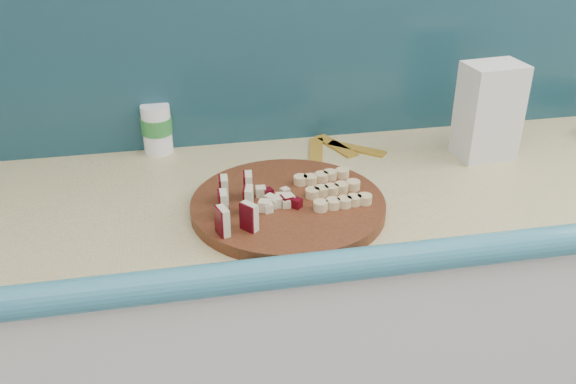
# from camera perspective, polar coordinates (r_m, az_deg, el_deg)

# --- Properties ---
(kitchen_counter) EXTENTS (2.20, 0.63, 0.91)m
(kitchen_counter) POSITION_cam_1_polar(r_m,az_deg,el_deg) (1.68, 3.38, -13.36)
(kitchen_counter) COLOR white
(kitchen_counter) RESTS_ON ground
(backsplash) EXTENTS (2.20, 0.02, 0.50)m
(backsplash) POSITION_cam_1_polar(r_m,az_deg,el_deg) (1.59, 1.50, 13.34)
(backsplash) COLOR teal
(backsplash) RESTS_ON kitchen_counter
(cutting_board) EXTENTS (0.45, 0.45, 0.02)m
(cutting_board) POSITION_cam_1_polar(r_m,az_deg,el_deg) (1.31, -0.00, -1.25)
(cutting_board) COLOR #411B0E
(cutting_board) RESTS_ON kitchen_counter
(apple_wedges) EXTENTS (0.09, 0.17, 0.05)m
(apple_wedges) POSITION_cam_1_polar(r_m,az_deg,el_deg) (1.25, -4.67, -0.95)
(apple_wedges) COLOR beige
(apple_wedges) RESTS_ON cutting_board
(apple_chunks) EXTENTS (0.07, 0.06, 0.02)m
(apple_chunks) POSITION_cam_1_polar(r_m,az_deg,el_deg) (1.29, -1.06, -0.56)
(apple_chunks) COLOR beige
(apple_chunks) RESTS_ON cutting_board
(banana_slices) EXTENTS (0.14, 0.16, 0.02)m
(banana_slices) POSITION_cam_1_polar(r_m,az_deg,el_deg) (1.33, 3.95, 0.25)
(banana_slices) COLOR #D7BC83
(banana_slices) RESTS_ON cutting_board
(flour_bag) EXTENTS (0.14, 0.11, 0.23)m
(flour_bag) POSITION_cam_1_polar(r_m,az_deg,el_deg) (1.59, 17.42, 6.86)
(flour_bag) COLOR silver
(flour_bag) RESTS_ON kitchen_counter
(canister) EXTENTS (0.07, 0.07, 0.12)m
(canister) POSITION_cam_1_polar(r_m,az_deg,el_deg) (1.59, -11.58, 5.59)
(canister) COLOR white
(canister) RESTS_ON kitchen_counter
(banana_peel) EXTENTS (0.20, 0.17, 0.01)m
(banana_peel) POSITION_cam_1_polar(r_m,az_deg,el_deg) (1.59, 4.31, 3.89)
(banana_peel) COLOR gold
(banana_peel) RESTS_ON kitchen_counter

